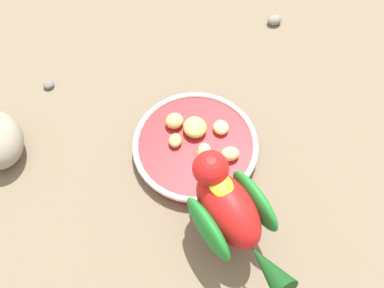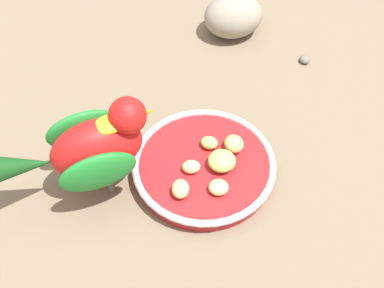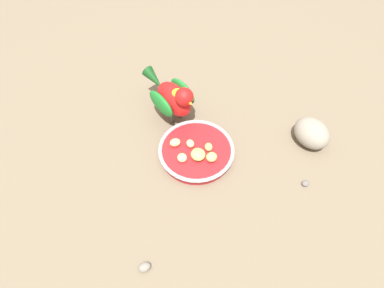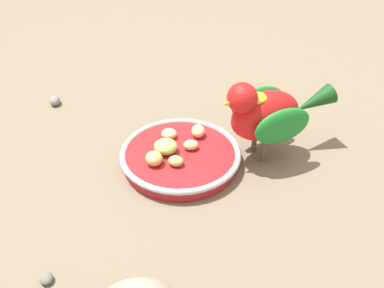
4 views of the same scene
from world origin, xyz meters
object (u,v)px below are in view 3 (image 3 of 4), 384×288
(feeding_bowl, at_px, (196,151))
(apple_piece_5, at_px, (182,158))
(apple_piece_2, at_px, (212,157))
(apple_piece_1, at_px, (209,147))
(parrot, at_px, (173,97))
(apple_piece_4, at_px, (175,143))
(pebble_0, at_px, (145,267))
(pebble_1, at_px, (305,183))
(apple_piece_3, at_px, (198,154))
(rock_large, at_px, (312,133))
(apple_piece_0, at_px, (190,144))

(feeding_bowl, xyz_separation_m, apple_piece_5, (-0.01, 0.05, 0.02))
(apple_piece_2, relative_size, apple_piece_5, 1.09)
(apple_piece_1, relative_size, parrot, 0.12)
(apple_piece_1, height_order, parrot, parrot)
(feeding_bowl, height_order, apple_piece_2, apple_piece_2)
(apple_piece_1, xyz_separation_m, apple_piece_5, (-0.00, 0.08, 0.00))
(feeding_bowl, relative_size, apple_piece_1, 8.16)
(apple_piece_4, bearing_deg, pebble_0, 143.78)
(apple_piece_2, xyz_separation_m, pebble_1, (-0.16, -0.18, -0.03))
(apple_piece_3, relative_size, pebble_0, 1.43)
(feeding_bowl, distance_m, parrot, 0.16)
(apple_piece_1, xyz_separation_m, apple_piece_2, (-0.03, 0.01, 0.00))
(pebble_1, bearing_deg, rock_large, -40.69)
(pebble_0, bearing_deg, rock_large, -76.89)
(apple_piece_1, relative_size, apple_piece_5, 0.91)
(apple_piece_2, distance_m, parrot, 0.20)
(apple_piece_0, distance_m, pebble_1, 0.31)
(apple_piece_4, bearing_deg, parrot, -22.50)
(apple_piece_5, distance_m, parrot, 0.17)
(parrot, height_order, pebble_1, parrot)
(apple_piece_4, height_order, pebble_0, apple_piece_4)
(apple_piece_0, relative_size, apple_piece_2, 0.86)
(apple_piece_3, xyz_separation_m, apple_piece_5, (0.01, 0.04, -0.00))
(apple_piece_3, bearing_deg, feeding_bowl, -16.44)
(apple_piece_2, height_order, apple_piece_5, apple_piece_2)
(feeding_bowl, bearing_deg, pebble_1, -134.89)
(rock_large, height_order, pebble_0, rock_large)
(apple_piece_4, distance_m, pebble_1, 0.35)
(apple_piece_2, bearing_deg, pebble_1, -130.61)
(apple_piece_1, distance_m, pebble_1, 0.26)
(feeding_bowl, height_order, apple_piece_3, apple_piece_3)
(apple_piece_3, xyz_separation_m, apple_piece_4, (0.06, 0.04, -0.00))
(parrot, bearing_deg, apple_piece_4, -36.18)
(apple_piece_4, distance_m, parrot, 0.13)
(feeding_bowl, height_order, apple_piece_4, apple_piece_4)
(rock_large, xyz_separation_m, pebble_1, (-0.11, 0.09, -0.03))
(apple_piece_1, xyz_separation_m, apple_piece_3, (-0.01, 0.04, 0.00))
(pebble_1, bearing_deg, apple_piece_2, 49.39)
(apple_piece_4, height_order, rock_large, rock_large)
(apple_piece_1, distance_m, pebble_0, 0.33)
(apple_piece_2, relative_size, pebble_0, 1.08)
(pebble_1, bearing_deg, apple_piece_0, 43.77)
(feeding_bowl, bearing_deg, apple_piece_2, -155.97)
(apple_piece_2, height_order, apple_piece_4, apple_piece_2)
(rock_large, height_order, pebble_1, rock_large)
(apple_piece_1, xyz_separation_m, parrot, (0.16, 0.03, 0.06))
(parrot, xyz_separation_m, rock_large, (-0.24, -0.30, -0.05))
(apple_piece_1, distance_m, rock_large, 0.28)
(apple_piece_1, distance_m, apple_piece_5, 0.08)
(apple_piece_5, bearing_deg, apple_piece_4, -3.75)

